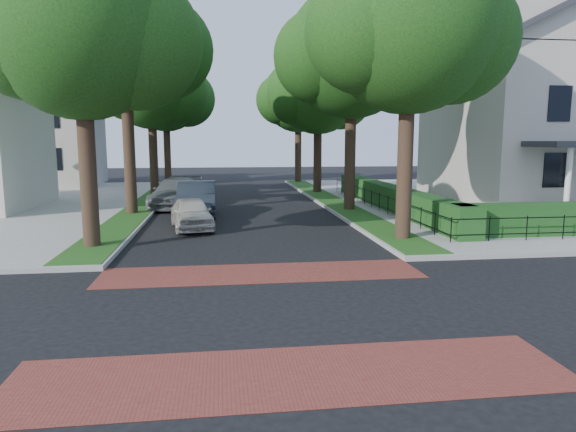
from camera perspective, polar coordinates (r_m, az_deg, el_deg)
name	(u,v)px	position (r m, az deg, el deg)	size (l,w,h in m)	color
ground	(273,310)	(11.54, -1.66, -10.41)	(120.00, 120.00, 0.00)	black
sidewalk_ne	(549,198)	(36.46, 27.03, 1.79)	(30.00, 30.00, 0.15)	gray
crosswalk_far	(262,273)	(14.59, -2.93, -6.35)	(9.00, 2.20, 0.01)	maroon
crosswalk_near	(293,375)	(8.59, 0.59, -17.25)	(9.00, 2.20, 0.01)	maroon
grass_strip_ne	(331,200)	(30.87, 4.76, 1.79)	(1.60, 29.80, 0.02)	#204D16
grass_strip_nw	(146,203)	(30.49, -15.50, 1.43)	(1.60, 29.80, 0.02)	#204D16
tree_right_near	(410,28)	(19.69, 13.40, 19.65)	(7.75, 6.67, 10.66)	black
tree_right_mid	(353,55)	(27.29, 7.21, 17.37)	(8.25, 7.09, 11.22)	black
tree_right_far	(319,93)	(35.86, 3.45, 13.53)	(7.25, 6.23, 9.74)	black
tree_right_back	(299,98)	(44.74, 1.24, 13.00)	(7.50, 6.45, 10.20)	black
tree_left_near	(85,30)	(18.94, -21.63, 18.65)	(7.50, 6.45, 10.20)	black
tree_left_mid	(128,42)	(26.86, -17.40, 17.98)	(8.00, 6.88, 11.48)	black
tree_left_far	(153,87)	(35.51, -14.79, 13.67)	(7.00, 6.02, 9.86)	black
tree_left_back	(167,95)	(44.47, -13.30, 13.00)	(7.75, 6.66, 10.44)	black
hedge_main_road	(390,197)	(27.48, 11.28, 2.07)	(1.00, 18.00, 1.20)	#1E4718
fence_main_road	(375,200)	(27.25, 9.68, 1.75)	(0.06, 18.00, 0.90)	black
house_victorian	(559,98)	(32.68, 27.89, 11.52)	(13.00, 13.05, 12.48)	#B7B1A4
house_left_far	(34,123)	(45.24, -26.35, 9.26)	(10.00, 9.00, 10.14)	#B7B1A4
parked_car_front	(192,213)	(22.02, -10.67, 0.31)	(1.57, 3.91, 1.33)	beige
parked_car_middle	(197,199)	(25.64, -10.09, 1.89)	(1.81, 5.19, 1.71)	#212831
parked_car_rear	(176,193)	(29.26, -12.32, 2.53)	(2.25, 5.53, 1.61)	slate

